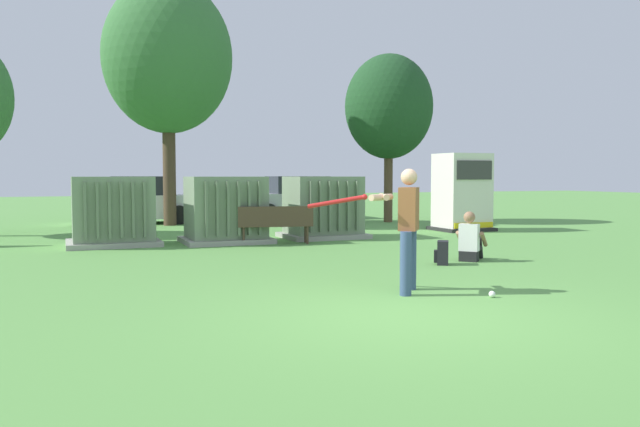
% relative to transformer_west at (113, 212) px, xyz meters
% --- Properties ---
extents(ground_plane, '(96.00, 96.00, 0.00)m').
position_rel_transformer_west_xyz_m(ground_plane, '(2.67, -9.16, -0.79)').
color(ground_plane, '#5B9947').
extents(transformer_west, '(2.10, 1.70, 1.62)m').
position_rel_transformer_west_xyz_m(transformer_west, '(0.00, 0.00, 0.00)').
color(transformer_west, '#9E9B93').
rests_on(transformer_west, ground).
extents(transformer_mid_west, '(2.10, 1.70, 1.62)m').
position_rel_transformer_west_xyz_m(transformer_mid_west, '(2.61, -0.37, 0.00)').
color(transformer_mid_west, '#9E9B93').
rests_on(transformer_mid_west, ground).
extents(transformer_mid_east, '(2.10, 1.70, 1.62)m').
position_rel_transformer_west_xyz_m(transformer_mid_east, '(5.28, -0.17, 0.00)').
color(transformer_mid_east, '#9E9B93').
rests_on(transformer_mid_east, ground).
extents(generator_enclosure, '(1.60, 1.40, 2.30)m').
position_rel_transformer_west_xyz_m(generator_enclosure, '(9.99, 0.33, 0.35)').
color(generator_enclosure, '#262626').
rests_on(generator_enclosure, ground).
extents(park_bench, '(1.84, 0.73, 0.92)m').
position_rel_transformer_west_xyz_m(park_bench, '(3.61, -1.24, -0.25)').
color(park_bench, '#4C3828').
rests_on(park_bench, ground).
extents(batter, '(1.41, 1.21, 1.74)m').
position_rel_transformer_west_xyz_m(batter, '(3.34, -7.86, 0.19)').
color(batter, '#384C75').
rests_on(batter, ground).
extents(sports_ball, '(0.09, 0.09, 0.09)m').
position_rel_transformer_west_xyz_m(sports_ball, '(4.24, -8.65, -0.74)').
color(sports_ball, white).
rests_on(sports_ball, ground).
extents(seated_spectator, '(0.76, 0.72, 0.96)m').
position_rel_transformer_west_xyz_m(seated_spectator, '(6.19, -5.43, -0.41)').
color(seated_spectator, black).
rests_on(seated_spectator, ground).
extents(backpack, '(0.37, 0.38, 0.44)m').
position_rel_transformer_west_xyz_m(backpack, '(5.38, -5.69, -0.57)').
color(backpack, black).
rests_on(backpack, ground).
extents(tree_center_left, '(4.19, 4.19, 8.00)m').
position_rel_transformer_west_xyz_m(tree_center_left, '(2.19, 5.62, 4.70)').
color(tree_center_left, '#4C3828').
rests_on(tree_center_left, ground).
extents(tree_center_right, '(3.09, 3.09, 5.90)m').
position_rel_transformer_west_xyz_m(tree_center_right, '(9.60, 4.23, 3.26)').
color(tree_center_right, brown).
rests_on(tree_center_right, ground).
extents(parked_car_leftmost, '(4.40, 2.37, 1.62)m').
position_rel_transformer_west_xyz_m(parked_car_leftmost, '(1.42, 6.99, -0.04)').
color(parked_car_leftmost, silver).
rests_on(parked_car_leftmost, ground).
extents(parked_car_left_of_center, '(4.24, 2.00, 1.62)m').
position_rel_transformer_west_xyz_m(parked_car_left_of_center, '(7.11, 7.08, -0.04)').
color(parked_car_left_of_center, '#B2B2B7').
rests_on(parked_car_left_of_center, ground).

